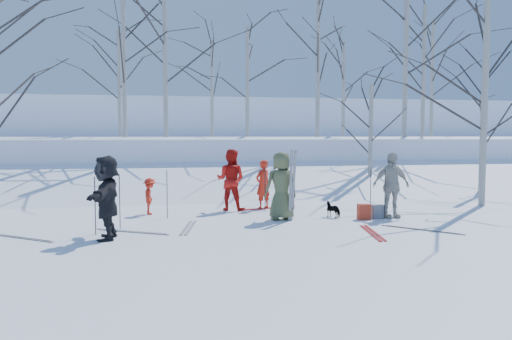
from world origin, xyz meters
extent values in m
plane|color=white|center=(0.00, 0.00, 0.00)|extent=(120.00, 120.00, 0.00)
cube|color=white|center=(0.00, 7.00, 0.15)|extent=(70.00, 9.49, 4.12)
cube|color=white|center=(0.00, 17.00, 1.00)|extent=(70.00, 18.00, 2.20)
cube|color=white|center=(0.00, 38.00, 2.00)|extent=(90.00, 30.00, 6.00)
imported|color=#4B5331|center=(0.54, 0.69, 0.92)|extent=(0.94, 0.65, 1.84)
imported|color=red|center=(0.45, 2.77, 0.76)|extent=(0.66, 0.61, 1.52)
imported|color=red|center=(-0.57, 2.64, 0.93)|extent=(1.11, 1.01, 1.86)
imported|color=red|center=(-2.97, 2.26, 0.53)|extent=(0.41, 0.69, 1.05)
imported|color=beige|center=(3.59, 0.46, 0.91)|extent=(1.09, 0.50, 1.82)
imported|color=black|center=(-3.79, -1.07, 0.92)|extent=(0.64, 1.74, 1.84)
imported|color=black|center=(2.07, 0.82, 0.22)|extent=(0.50, 0.57, 0.44)
cube|color=silver|center=(0.74, 0.45, 0.95)|extent=(0.10, 0.17, 1.90)
cube|color=silver|center=(0.83, 0.49, 0.95)|extent=(0.14, 0.23, 1.89)
cylinder|color=black|center=(3.17, 0.85, 0.67)|extent=(0.02, 0.02, 1.34)
cylinder|color=black|center=(-4.11, -0.55, 0.67)|extent=(0.02, 0.02, 1.34)
cylinder|color=black|center=(-3.63, 0.15, 0.67)|extent=(0.02, 0.02, 1.34)
cylinder|color=black|center=(3.33, 0.28, 0.67)|extent=(0.02, 0.02, 1.34)
cylinder|color=black|center=(0.42, 2.26, 0.67)|extent=(0.02, 0.02, 1.34)
cylinder|color=black|center=(-2.48, 1.48, 0.67)|extent=(0.02, 0.02, 1.34)
cylinder|color=black|center=(1.04, 2.79, 0.67)|extent=(0.02, 0.02, 1.34)
cube|color=#B6331C|center=(2.76, 0.33, 0.21)|extent=(0.32, 0.22, 0.42)
cube|color=slate|center=(3.19, 0.40, 0.19)|extent=(0.30, 0.20, 0.38)
cube|color=black|center=(1.19, 2.52, 0.20)|extent=(0.34, 0.24, 0.40)
camera|label=1|loc=(-2.53, -12.31, 2.28)|focal=35.00mm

